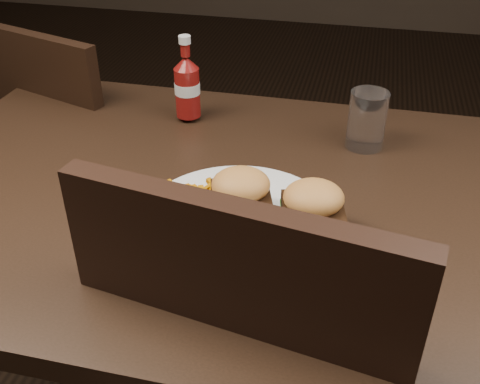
% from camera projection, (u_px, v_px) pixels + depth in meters
% --- Properties ---
extents(dining_table, '(1.20, 0.80, 0.04)m').
position_uv_depth(dining_table, '(229.00, 200.00, 0.97)').
color(dining_table, black).
rests_on(dining_table, ground).
extents(chair_far, '(0.54, 0.54, 0.04)m').
position_uv_depth(chair_far, '(109.00, 169.00, 1.64)').
color(chair_far, black).
rests_on(chair_far, ground).
extents(plate, '(0.31, 0.31, 0.01)m').
position_uv_depth(plate, '(239.00, 219.00, 0.88)').
color(plate, white).
rests_on(plate, dining_table).
extents(sandwich_half_a, '(0.10, 0.10, 0.02)m').
position_uv_depth(sandwich_half_a, '(241.00, 210.00, 0.88)').
color(sandwich_half_a, beige).
rests_on(sandwich_half_a, plate).
extents(sandwich_half_b, '(0.10, 0.09, 0.02)m').
position_uv_depth(sandwich_half_b, '(311.00, 223.00, 0.85)').
color(sandwich_half_b, beige).
rests_on(sandwich_half_b, plate).
extents(fries_pile, '(0.13, 0.13, 0.04)m').
position_uv_depth(fries_pile, '(199.00, 198.00, 0.89)').
color(fries_pile, '#AE6401').
rests_on(fries_pile, plate).
extents(ketchup_bottle, '(0.05, 0.05, 0.10)m').
position_uv_depth(ketchup_bottle, '(188.00, 92.00, 1.16)').
color(ketchup_bottle, maroon).
rests_on(ketchup_bottle, dining_table).
extents(tumbler, '(0.09, 0.09, 0.11)m').
position_uv_depth(tumbler, '(367.00, 120.00, 1.06)').
color(tumbler, white).
rests_on(tumbler, dining_table).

